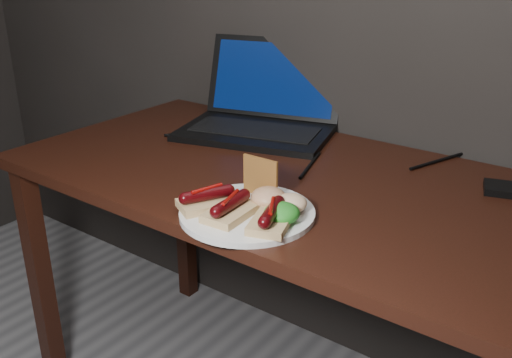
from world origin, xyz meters
name	(u,v)px	position (x,y,z in m)	size (l,w,h in m)	color
desk	(291,208)	(0.00, 1.38, 0.66)	(1.40, 0.70, 0.75)	black
laptop	(262,112)	(-0.26, 1.62, 0.80)	(0.50, 0.45, 0.25)	black
desk_cables	(348,159)	(0.06, 1.54, 0.75)	(1.00, 0.42, 0.01)	black
plate	(247,213)	(0.05, 1.14, 0.76)	(0.27, 0.27, 0.01)	silver
bread_sausage_left	(207,199)	(-0.03, 1.11, 0.78)	(0.12, 0.13, 0.04)	#DFC383
bread_sausage_center	(231,208)	(0.04, 1.10, 0.78)	(0.08, 0.12, 0.04)	#DFC383
bread_sausage_right	(272,217)	(0.12, 1.12, 0.78)	(0.10, 0.13, 0.04)	#DFC383
crispbread	(260,177)	(0.03, 1.22, 0.80)	(0.09, 0.01, 0.09)	#AD6D2F
salad_greens	(282,213)	(0.13, 1.14, 0.78)	(0.07, 0.07, 0.04)	#1F6213
salsa_mound	(268,197)	(0.07, 1.18, 0.78)	(0.07, 0.07, 0.04)	#9E240F
coleslaw_mound	(291,203)	(0.12, 1.19, 0.78)	(0.06, 0.06, 0.04)	beige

